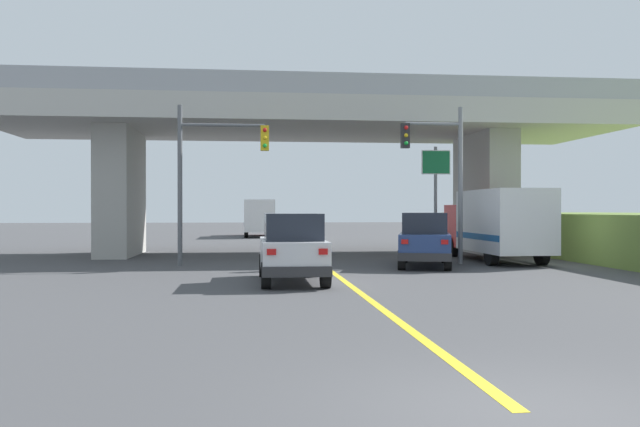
{
  "coord_description": "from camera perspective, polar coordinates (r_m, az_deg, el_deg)",
  "views": [
    {
      "loc": [
        -2.84,
        -6.69,
        2.13
      ],
      "look_at": [
        0.12,
        20.93,
        1.97
      ],
      "focal_mm": 37.42,
      "sensor_mm": 36.0,
      "label": 1
    }
  ],
  "objects": [
    {
      "name": "highway_sign",
      "position": [
        30.05,
        9.87,
        3.03
      ],
      "size": [
        1.3,
        0.17,
        4.93
      ],
      "color": "slate",
      "rests_on": "ground"
    },
    {
      "name": "ground",
      "position": [
        32.1,
        -1.04,
        -3.48
      ],
      "size": [
        160.0,
        160.0,
        0.0
      ],
      "primitive_type": "plane",
      "color": "#424244"
    },
    {
      "name": "suv_crossing",
      "position": [
        25.26,
        8.93,
        -2.22
      ],
      "size": [
        2.94,
        4.89,
        2.02
      ],
      "rotation": [
        0.0,
        0.0,
        -0.26
      ],
      "color": "navy",
      "rests_on": "ground"
    },
    {
      "name": "suv_lead",
      "position": [
        19.51,
        -2.39,
        -2.97
      ],
      "size": [
        1.87,
        4.36,
        2.02
      ],
      "color": "silver",
      "rests_on": "ground"
    },
    {
      "name": "traffic_signal_farside",
      "position": [
        25.75,
        -9.45,
        4.19
      ],
      "size": [
        3.45,
        0.36,
        6.1
      ],
      "color": "#56595E",
      "rests_on": "ground"
    },
    {
      "name": "overpass_bridge",
      "position": [
        32.22,
        -1.04,
        6.49
      ],
      "size": [
        28.95,
        9.06,
        7.85
      ],
      "color": "#B7B5AD",
      "rests_on": "ground"
    },
    {
      "name": "semi_truck_distant",
      "position": [
        53.13,
        -5.25,
        -0.31
      ],
      "size": [
        2.33,
        7.4,
        2.9
      ],
      "color": "red",
      "rests_on": "ground"
    },
    {
      "name": "box_truck",
      "position": [
        28.4,
        14.9,
        -0.84
      ],
      "size": [
        2.33,
        7.11,
        2.93
      ],
      "color": "red",
      "rests_on": "ground"
    },
    {
      "name": "traffic_signal_nearside",
      "position": [
        26.52,
        10.41,
        4.07
      ],
      "size": [
        2.46,
        0.36,
        6.16
      ],
      "color": "slate",
      "rests_on": "ground"
    },
    {
      "name": "lane_divider_stripe",
      "position": [
        18.38,
        2.82,
        -6.32
      ],
      "size": [
        0.2,
        22.69,
        0.01
      ],
      "primitive_type": "cube",
      "color": "yellow",
      "rests_on": "ground"
    }
  ]
}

